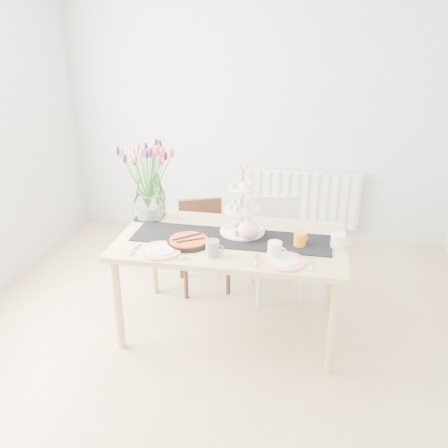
% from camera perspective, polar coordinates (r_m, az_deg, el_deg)
% --- Properties ---
extents(room_shell, '(4.50, 4.50, 4.50)m').
position_cam_1_polar(room_shell, '(2.77, -1.73, 5.00)').
color(room_shell, tan).
rests_on(room_shell, ground).
extents(radiator, '(1.20, 0.08, 0.60)m').
position_cam_1_polar(radiator, '(5.06, 9.28, 3.00)').
color(radiator, white).
rests_on(radiator, room_shell).
extents(dining_table, '(1.60, 0.90, 0.75)m').
position_cam_1_polar(dining_table, '(3.39, 0.85, -2.94)').
color(dining_table, tan).
rests_on(dining_table, ground).
extents(chair_brown, '(0.50, 0.50, 0.76)m').
position_cam_1_polar(chair_brown, '(4.12, -2.63, -1.67)').
color(chair_brown, '#381B14').
rests_on(chair_brown, ground).
extents(chair_white, '(0.51, 0.51, 0.83)m').
position_cam_1_polar(chair_white, '(4.01, 6.28, -1.83)').
color(chair_white, silver).
rests_on(chair_white, ground).
extents(table_runner, '(1.40, 0.35, 0.01)m').
position_cam_1_polar(table_runner, '(3.35, 0.86, -1.70)').
color(table_runner, black).
rests_on(table_runner, dining_table).
extents(tulip_vase, '(0.72, 0.72, 0.62)m').
position_cam_1_polar(tulip_vase, '(3.62, -9.26, 6.55)').
color(tulip_vase, silver).
rests_on(tulip_vase, dining_table).
extents(cake_stand, '(0.32, 0.32, 0.48)m').
position_cam_1_polar(cake_stand, '(3.39, 2.24, 1.01)').
color(cake_stand, gold).
rests_on(cake_stand, dining_table).
extents(teapot, '(0.30, 0.28, 0.16)m').
position_cam_1_polar(teapot, '(3.31, 2.96, -0.70)').
color(teapot, white).
rests_on(teapot, dining_table).
extents(cream_jug, '(0.13, 0.13, 0.10)m').
position_cam_1_polar(cream_jug, '(3.30, 13.55, -1.96)').
color(cream_jug, white).
rests_on(cream_jug, dining_table).
extents(tart_tin, '(0.30, 0.30, 0.04)m').
position_cam_1_polar(tart_tin, '(3.28, -4.27, -2.11)').
color(tart_tin, black).
rests_on(tart_tin, dining_table).
extents(mug_grey, '(0.10, 0.10, 0.11)m').
position_cam_1_polar(mug_grey, '(3.09, -1.38, -2.91)').
color(mug_grey, gray).
rests_on(mug_grey, dining_table).
extents(mug_white, '(0.11, 0.11, 0.11)m').
position_cam_1_polar(mug_white, '(3.08, 6.12, -3.13)').
color(mug_white, white).
rests_on(mug_white, dining_table).
extents(mug_orange, '(0.12, 0.12, 0.10)m').
position_cam_1_polar(mug_orange, '(3.26, 9.10, -1.88)').
color(mug_orange, orange).
rests_on(mug_orange, dining_table).
extents(plate_left, '(0.35, 0.35, 0.01)m').
position_cam_1_polar(plate_left, '(3.19, -7.73, -3.20)').
color(plate_left, silver).
rests_on(plate_left, dining_table).
extents(plate_right, '(0.30, 0.30, 0.01)m').
position_cam_1_polar(plate_right, '(3.05, 7.20, -4.49)').
color(plate_right, silver).
rests_on(plate_right, dining_table).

